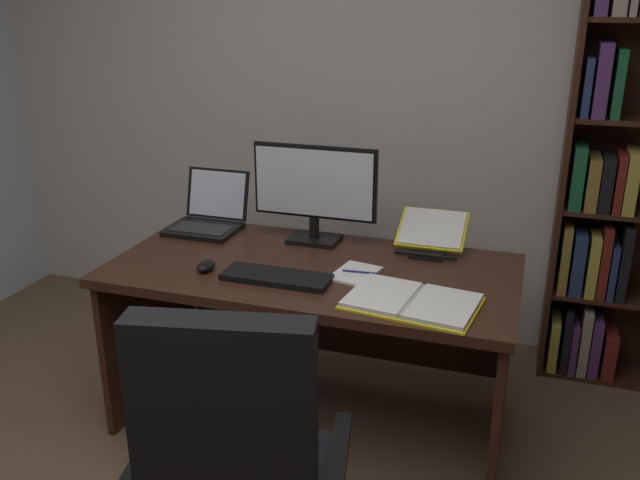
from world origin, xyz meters
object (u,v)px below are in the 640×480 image
object	(u,v)px
open_binder	(412,301)
notepad	(355,274)
monitor	(315,193)
keyboard	(276,277)
bookshelf	(636,180)
pen	(360,272)
computer_mouse	(206,266)
laptop	(208,217)
desk	(319,302)
reading_stand_with_book	(431,233)

from	to	relation	value
open_binder	notepad	distance (m)	0.33
monitor	keyboard	size ratio (longest dim) A/B	1.32
bookshelf	pen	size ratio (longest dim) A/B	14.95
computer_mouse	pen	distance (m)	0.61
notepad	pen	size ratio (longest dim) A/B	1.50
monitor	computer_mouse	bearing A→B (deg)	-123.22
laptop	desk	bearing A→B (deg)	-18.94
monitor	notepad	xyz separation A→B (m)	(0.27, -0.31, -0.22)
computer_mouse	reading_stand_with_book	bearing A→B (deg)	33.03
bookshelf	laptop	size ratio (longest dim) A/B	6.49
keyboard	laptop	bearing A→B (deg)	138.54
bookshelf	desk	bearing A→B (deg)	-148.70
keyboard	open_binder	world-z (taller)	same
reading_stand_with_book	monitor	bearing A→B (deg)	-172.58
bookshelf	pen	world-z (taller)	bookshelf
laptop	reading_stand_with_book	xyz separation A→B (m)	(1.03, 0.06, 0.02)
monitor	reading_stand_with_book	bearing A→B (deg)	7.42
keyboard	pen	size ratio (longest dim) A/B	3.00
laptop	keyboard	size ratio (longest dim) A/B	0.77
laptop	reading_stand_with_book	bearing A→B (deg)	3.19
reading_stand_with_book	open_binder	size ratio (longest dim) A/B	0.59
monitor	laptop	xyz separation A→B (m)	(-0.53, 0.01, -0.17)
bookshelf	keyboard	size ratio (longest dim) A/B	4.98
bookshelf	monitor	size ratio (longest dim) A/B	3.77
desk	reading_stand_with_book	xyz separation A→B (m)	(0.42, 0.27, 0.27)
keyboard	computer_mouse	distance (m)	0.30
bookshelf	keyboard	world-z (taller)	bookshelf
laptop	computer_mouse	size ratio (longest dim) A/B	3.10
bookshelf	computer_mouse	xyz separation A→B (m)	(-1.63, -1.01, -0.23)
monitor	open_binder	xyz separation A→B (m)	(0.54, -0.51, -0.21)
notepad	laptop	bearing A→B (deg)	158.14
computer_mouse	reading_stand_with_book	size ratio (longest dim) A/B	0.36
desk	keyboard	bearing A→B (deg)	-108.73
pen	notepad	bearing A→B (deg)	180.00
keyboard	reading_stand_with_book	world-z (taller)	reading_stand_with_book
keyboard	monitor	bearing A→B (deg)	90.00
keyboard	notepad	xyz separation A→B (m)	(0.27, 0.14, -0.01)
desk	computer_mouse	world-z (taller)	computer_mouse
monitor	bookshelf	bearing A→B (deg)	22.60
bookshelf	notepad	size ratio (longest dim) A/B	9.97
pen	laptop	bearing A→B (deg)	158.62
reading_stand_with_book	notepad	size ratio (longest dim) A/B	1.38
monitor	open_binder	world-z (taller)	monitor
desk	open_binder	xyz separation A→B (m)	(0.45, -0.31, 0.21)
laptop	computer_mouse	xyz separation A→B (m)	(0.23, -0.47, -0.03)
computer_mouse	notepad	xyz separation A→B (m)	(0.57, 0.14, -0.02)
laptop	keyboard	distance (m)	0.71
notepad	pen	world-z (taller)	pen
computer_mouse	notepad	bearing A→B (deg)	14.15
monitor	notepad	bearing A→B (deg)	-48.84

